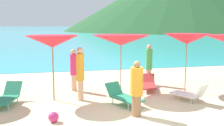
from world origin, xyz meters
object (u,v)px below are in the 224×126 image
(lounge_chair_6, at_px, (190,93))
(beachgoer_4, at_px, (137,88))
(umbrella_4, at_px, (187,39))
(umbrella_2, at_px, (52,41))
(beachgoer_2, at_px, (80,72))
(umbrella_3, at_px, (121,40))
(lounge_chair_1, at_px, (7,96))
(lounge_chair_7, at_px, (123,96))
(beachgoer_1, at_px, (149,63))
(lounge_chair_0, at_px, (149,84))
(beach_ball, at_px, (53,117))
(beachgoer_3, at_px, (74,68))

(lounge_chair_6, bearing_deg, beachgoer_4, -2.70)
(umbrella_4, height_order, beachgoer_4, umbrella_4)
(umbrella_2, distance_m, beachgoer_2, 1.44)
(lounge_chair_6, relative_size, beachgoer_4, 0.84)
(umbrella_3, distance_m, lounge_chair_6, 3.25)
(beachgoer_2, height_order, beachgoer_4, beachgoer_2)
(lounge_chair_1, xyz_separation_m, beachgoer_2, (2.50, -0.03, 0.76))
(umbrella_2, height_order, umbrella_4, umbrella_4)
(umbrella_4, bearing_deg, lounge_chair_6, -110.98)
(umbrella_2, relative_size, lounge_chair_7, 1.50)
(umbrella_3, distance_m, lounge_chair_7, 2.36)
(umbrella_3, bearing_deg, beachgoer_2, -158.99)
(lounge_chair_1, xyz_separation_m, beachgoer_4, (3.94, -2.07, 0.58))
(lounge_chair_6, distance_m, beachgoer_4, 2.61)
(umbrella_3, distance_m, beachgoer_1, 2.35)
(beachgoer_4, bearing_deg, lounge_chair_0, -30.95)
(lounge_chair_6, height_order, lounge_chair_7, lounge_chair_6)
(umbrella_2, relative_size, beachgoer_4, 1.41)
(umbrella_3, distance_m, beach_ball, 4.25)
(umbrella_3, xyz_separation_m, lounge_chair_1, (-4.16, -0.61, -1.83))
(umbrella_2, relative_size, lounge_chair_0, 1.34)
(umbrella_3, relative_size, lounge_chair_0, 1.33)
(lounge_chair_0, bearing_deg, umbrella_4, -7.55)
(beach_ball, bearing_deg, beachgoer_3, 76.27)
(beachgoer_1, xyz_separation_m, beachgoer_3, (-3.42, -0.39, -0.05))
(lounge_chair_0, xyz_separation_m, lounge_chair_1, (-5.48, -0.96, 0.05))
(umbrella_3, bearing_deg, lounge_chair_7, -101.54)
(lounge_chair_7, bearing_deg, beachgoer_3, 96.77)
(beachgoer_1, height_order, beach_ball, beachgoer_1)
(lounge_chair_6, relative_size, beachgoer_2, 0.72)
(beachgoer_2, distance_m, beachgoer_4, 2.51)
(lounge_chair_0, bearing_deg, umbrella_3, -147.09)
(lounge_chair_0, bearing_deg, lounge_chair_1, -151.72)
(beachgoer_1, relative_size, beachgoer_3, 1.06)
(umbrella_3, distance_m, lounge_chair_1, 4.59)
(beachgoer_3, bearing_deg, lounge_chair_0, -40.24)
(lounge_chair_1, xyz_separation_m, beach_ball, (1.52, -2.06, -0.14))
(lounge_chair_6, xyz_separation_m, beachgoer_2, (-3.78, 1.03, 0.76))
(lounge_chair_0, distance_m, lounge_chair_6, 2.16)
(umbrella_2, height_order, beachgoer_1, umbrella_2)
(umbrella_4, xyz_separation_m, beachgoer_3, (-4.42, 1.15, -1.22))
(beachgoer_4, bearing_deg, beachgoer_2, 31.36)
(beachgoer_3, bearing_deg, umbrella_2, -153.49)
(lounge_chair_0, relative_size, beachgoer_1, 0.95)
(lounge_chair_6, height_order, beach_ball, lounge_chair_6)
(umbrella_4, relative_size, beachgoer_3, 1.36)
(lounge_chair_7, relative_size, beachgoer_4, 0.94)
(lounge_chair_7, distance_m, beachgoer_2, 1.77)
(lounge_chair_7, bearing_deg, lounge_chair_6, -29.64)
(umbrella_4, height_order, lounge_chair_0, umbrella_4)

